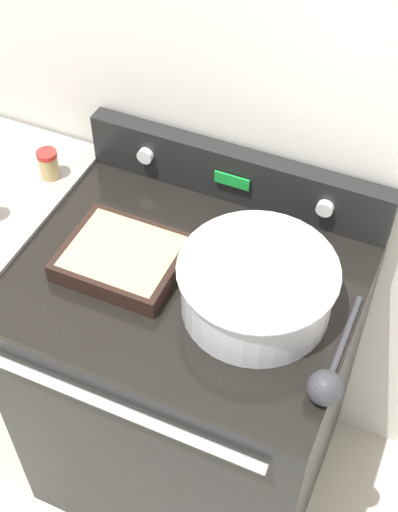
{
  "coord_description": "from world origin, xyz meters",
  "views": [
    {
      "loc": [
        0.45,
        -0.64,
        2.13
      ],
      "look_at": [
        0.02,
        0.33,
        0.96
      ],
      "focal_mm": 50.0,
      "sensor_mm": 36.0,
      "label": 1
    }
  ],
  "objects_px": {
    "casserole_dish": "(123,257)",
    "mixing_bowl": "(257,285)",
    "ladle": "(327,382)",
    "spice_jar_red_cap": "(49,164)"
  },
  "relations": [
    {
      "from": "casserole_dish",
      "to": "mixing_bowl",
      "type": "bearing_deg",
      "value": 1.58
    },
    {
      "from": "ladle",
      "to": "spice_jar_red_cap",
      "type": "distance_m",
      "value": 0.89
    },
    {
      "from": "mixing_bowl",
      "to": "spice_jar_red_cap",
      "type": "xyz_separation_m",
      "value": [
        -0.63,
        0.18,
        -0.02
      ]
    },
    {
      "from": "ladle",
      "to": "spice_jar_red_cap",
      "type": "bearing_deg",
      "value": 159.01
    },
    {
      "from": "mixing_bowl",
      "to": "ladle",
      "type": "relative_size",
      "value": 1.12
    },
    {
      "from": "casserole_dish",
      "to": "spice_jar_red_cap",
      "type": "distance_m",
      "value": 0.36
    },
    {
      "from": "mixing_bowl",
      "to": "ladle",
      "type": "height_order",
      "value": "mixing_bowl"
    },
    {
      "from": "spice_jar_red_cap",
      "to": "ladle",
      "type": "bearing_deg",
      "value": -20.99
    },
    {
      "from": "mixing_bowl",
      "to": "ladle",
      "type": "bearing_deg",
      "value": -35.09
    },
    {
      "from": "casserole_dish",
      "to": "ladle",
      "type": "distance_m",
      "value": 0.54
    }
  ]
}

